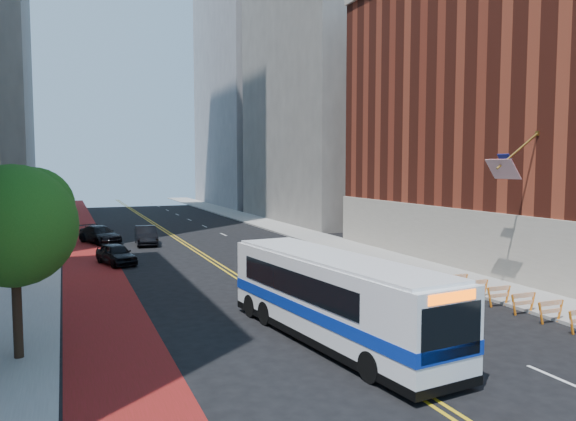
# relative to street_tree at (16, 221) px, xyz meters

# --- Properties ---
(ground) EXTENTS (160.00, 160.00, 0.00)m
(ground) POSITION_rel_street_tree_xyz_m (11.24, -6.04, -4.91)
(ground) COLOR black
(ground) RESTS_ON ground
(sidewalk_left) EXTENTS (4.00, 140.00, 0.15)m
(sidewalk_left) POSITION_rel_street_tree_xyz_m (-0.76, 23.96, -4.84)
(sidewalk_left) COLOR gray
(sidewalk_left) RESTS_ON ground
(sidewalk_right) EXTENTS (4.00, 140.00, 0.15)m
(sidewalk_right) POSITION_rel_street_tree_xyz_m (23.24, 23.96, -4.84)
(sidewalk_right) COLOR gray
(sidewalk_right) RESTS_ON ground
(bus_lane_paint) EXTENTS (3.60, 140.00, 0.01)m
(bus_lane_paint) POSITION_rel_street_tree_xyz_m (3.14, 23.96, -4.91)
(bus_lane_paint) COLOR #62160E
(bus_lane_paint) RESTS_ON ground
(center_line_inner) EXTENTS (0.14, 140.00, 0.01)m
(center_line_inner) POSITION_rel_street_tree_xyz_m (11.06, 23.96, -4.91)
(center_line_inner) COLOR gold
(center_line_inner) RESTS_ON ground
(center_line_outer) EXTENTS (0.14, 140.00, 0.01)m
(center_line_outer) POSITION_rel_street_tree_xyz_m (11.42, 23.96, -4.91)
(center_line_outer) COLOR gold
(center_line_outer) RESTS_ON ground
(lane_dashes) EXTENTS (0.14, 98.20, 0.01)m
(lane_dashes) POSITION_rel_street_tree_xyz_m (16.04, 31.96, -4.90)
(lane_dashes) COLOR silver
(lane_dashes) RESTS_ON ground
(midrise_right_near) EXTENTS (18.00, 26.00, 40.00)m
(midrise_right_near) POSITION_rel_street_tree_xyz_m (34.24, 41.96, 15.09)
(midrise_right_near) COLOR slate
(midrise_right_near) RESTS_ON ground
(midrise_right_far) EXTENTS (20.00, 28.00, 55.00)m
(midrise_right_far) POSITION_rel_street_tree_xyz_m (35.24, 71.96, 22.59)
(midrise_right_far) COLOR gray
(midrise_right_far) RESTS_ON ground
(construction_barriers) EXTENTS (1.42, 10.91, 1.00)m
(construction_barriers) POSITION_rel_street_tree_xyz_m (20.84, -2.62, -4.24)
(construction_barriers) COLOR orange
(construction_barriers) RESTS_ON ground
(street_tree) EXTENTS (4.20, 4.20, 6.70)m
(street_tree) POSITION_rel_street_tree_xyz_m (0.00, 0.00, 0.00)
(street_tree) COLOR black
(street_tree) RESTS_ON sidewalk_left
(transit_bus) EXTENTS (4.17, 12.43, 3.35)m
(transit_bus) POSITION_rel_street_tree_xyz_m (11.01, -2.10, -3.16)
(transit_bus) COLOR white
(transit_bus) RESTS_ON ground
(car_a) EXTENTS (2.82, 4.53, 1.44)m
(car_a) POSITION_rel_street_tree_xyz_m (4.78, 18.59, -4.19)
(car_a) COLOR black
(car_a) RESTS_ON ground
(car_b) EXTENTS (1.98, 4.93, 1.59)m
(car_b) POSITION_rel_street_tree_xyz_m (8.01, 27.67, -4.11)
(car_b) COLOR black
(car_b) RESTS_ON ground
(car_c) EXTENTS (3.89, 5.63, 1.51)m
(car_c) POSITION_rel_street_tree_xyz_m (4.39, 30.12, -4.15)
(car_c) COLOR black
(car_c) RESTS_ON ground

